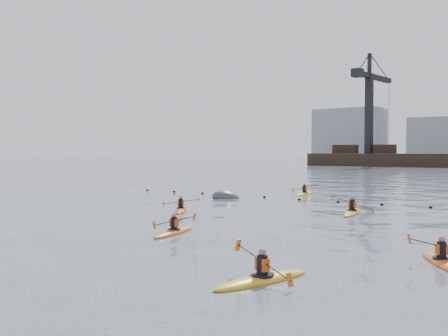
{
  "coord_description": "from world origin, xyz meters",
  "views": [
    {
      "loc": [
        12.25,
        -9.79,
        3.58
      ],
      "look_at": [
        0.15,
        8.89,
        2.8
      ],
      "focal_mm": 38.0,
      "sensor_mm": 36.0,
      "label": 1
    }
  ],
  "objects": [
    {
      "name": "kayaker_5",
      "position": [
        -3.51,
        26.88,
        0.1
      ],
      "size": [
        2.28,
        3.36,
        1.18
      ],
      "rotation": [
        0.0,
        0.0,
        0.05
      ],
      "color": "yellow",
      "rests_on": "ground"
    },
    {
      "name": "kayaker_0",
      "position": [
        -0.77,
        6.28,
        0.1
      ],
      "size": [
        2.15,
        3.23,
        1.08
      ],
      "rotation": [
        0.0,
        0.0,
        0.16
      ],
      "color": "orange",
      "rests_on": "ground"
    },
    {
      "name": "kayaker_2",
      "position": [
        -5.33,
        12.56,
        0.1
      ],
      "size": [
        2.33,
        3.11,
        1.05
      ],
      "rotation": [
        0.0,
        0.0,
        0.57
      ],
      "color": "#C35512",
      "rests_on": "ground"
    },
    {
      "name": "kayaker_1",
      "position": [
        6.14,
        1.57,
        0.1
      ],
      "size": [
        2.18,
        3.35,
        1.16
      ],
      "rotation": [
        0.0,
        0.0,
        -0.35
      ],
      "color": "gold",
      "rests_on": "ground"
    },
    {
      "name": "ground",
      "position": [
        0.0,
        0.0,
        0.0
      ],
      "size": [
        400.0,
        400.0,
        0.0
      ],
      "primitive_type": "plane",
      "color": "#3D4659",
      "rests_on": "ground"
    },
    {
      "name": "float_line",
      "position": [
        -0.5,
        22.53,
        0.03
      ],
      "size": [
        33.24,
        0.73,
        0.24
      ],
      "color": "black",
      "rests_on": "ground"
    },
    {
      "name": "mooring_buoy",
      "position": [
        -7.21,
        20.58,
        0.0
      ],
      "size": [
        2.74,
        2.58,
        1.58
      ],
      "primitive_type": "ellipsoid",
      "rotation": [
        0.0,
        0.21,
        0.68
      ],
      "color": "#383B3D",
      "rests_on": "ground"
    },
    {
      "name": "kayaker_3",
      "position": [
        3.69,
        16.98,
        0.11
      ],
      "size": [
        2.46,
        3.67,
        1.27
      ],
      "rotation": [
        0.0,
        0.0,
        0.14
      ],
      "color": "orange",
      "rests_on": "ground"
    },
    {
      "name": "kayaker_4",
      "position": [
        9.93,
        6.55,
        0.1
      ],
      "size": [
        2.05,
        3.09,
        1.07
      ],
      "rotation": [
        0.0,
        0.0,
        3.63
      ],
      "color": "#CC5213",
      "rests_on": "ground"
    }
  ]
}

